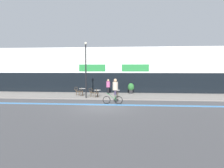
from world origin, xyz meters
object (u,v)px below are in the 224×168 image
at_px(bistro_table_2, 117,92).
at_px(cafe_chair_2_near, 116,93).
at_px(bistro_table_0, 83,90).
at_px(lamp_post, 86,66).
at_px(cafe_chair_0_side, 77,91).
at_px(cyclist_0, 115,89).
at_px(cafe_chair_1_side, 91,92).
at_px(bistro_table_1, 97,92).
at_px(pedestrian_near_end, 108,85).
at_px(planter_pot, 131,88).
at_px(cafe_chair_1_near, 96,92).
at_px(cafe_chair_0_near, 81,91).

height_order(bistro_table_2, cafe_chair_2_near, cafe_chair_2_near).
distance_m(bistro_table_0, lamp_post, 3.48).
height_order(cafe_chair_0_side, cyclist_0, cyclist_0).
bearing_deg(cyclist_0, cafe_chair_1_side, -52.58).
bearing_deg(bistro_table_1, pedestrian_near_end, 73.14).
bearing_deg(planter_pot, pedestrian_near_end, -165.58).
bearing_deg(cafe_chair_2_near, bistro_table_1, 62.75).
relative_size(planter_pot, pedestrian_near_end, 0.72).
distance_m(cyclist_0, pedestrian_near_end, 6.57).
distance_m(bistro_table_1, cafe_chair_1_near, 0.63).
relative_size(cafe_chair_1_near, lamp_post, 0.16).
bearing_deg(cafe_chair_0_near, cafe_chair_2_near, -113.63).
height_order(bistro_table_2, planter_pot, planter_pot).
bearing_deg(bistro_table_2, bistro_table_1, 171.75).
height_order(lamp_post, pedestrian_near_end, lamp_post).
relative_size(bistro_table_0, planter_pot, 0.62).
distance_m(cafe_chair_2_near, pedestrian_near_end, 3.84).
distance_m(bistro_table_1, planter_pot, 4.78).
bearing_deg(pedestrian_near_end, cafe_chair_1_near, 77.89).
distance_m(bistro_table_2, lamp_post, 4.07).
height_order(cafe_chair_1_side, cyclist_0, cyclist_0).
height_order(cafe_chair_0_near, cafe_chair_1_side, same).
height_order(bistro_table_2, cyclist_0, cyclist_0).
distance_m(bistro_table_0, bistro_table_2, 4.13).
distance_m(bistro_table_2, cafe_chair_1_side, 2.68).
distance_m(bistro_table_1, cafe_chair_2_near, 2.24).
xyz_separation_m(bistro_table_0, cafe_chair_1_near, (1.84, -1.75, -0.02)).
bearing_deg(cafe_chair_1_side, cafe_chair_0_near, 165.57).
bearing_deg(cafe_chair_0_near, cyclist_0, -140.71).
height_order(planter_pot, cyclist_0, cyclist_0).
distance_m(bistro_table_2, cafe_chair_2_near, 0.63).
xyz_separation_m(planter_pot, cyclist_0, (-1.30, -7.11, 0.48)).
bearing_deg(bistro_table_1, cafe_chair_0_side, 155.61).
distance_m(cafe_chair_1_side, cyclist_0, 4.70).
bearing_deg(bistro_table_1, cafe_chair_1_side, 179.07).
relative_size(cafe_chair_1_near, pedestrian_near_end, 0.53).
relative_size(cafe_chair_1_near, cyclist_0, 0.42).
bearing_deg(pedestrian_near_end, bistro_table_0, 32.06).
height_order(cafe_chair_2_near, pedestrian_near_end, pedestrian_near_end).
height_order(cafe_chair_0_side, lamp_post, lamp_post).
xyz_separation_m(cafe_chair_0_near, cafe_chair_2_near, (3.87, -1.42, 0.00)).
bearing_deg(cafe_chair_1_near, planter_pot, -45.67).
relative_size(bistro_table_2, lamp_post, 0.14).
height_order(cafe_chair_1_near, lamp_post, lamp_post).
xyz_separation_m(cafe_chair_2_near, lamp_post, (-3.02, -0.08, 2.64)).
bearing_deg(cafe_chair_1_near, cafe_chair_0_near, 53.40).
xyz_separation_m(cafe_chair_1_near, lamp_post, (-0.98, -0.37, 2.64)).
bearing_deg(bistro_table_1, cafe_chair_2_near, -24.26).
height_order(cafe_chair_1_side, pedestrian_near_end, pedestrian_near_end).
relative_size(cafe_chair_0_near, cyclist_0, 0.42).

